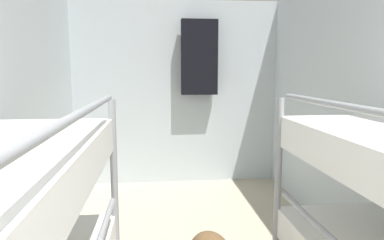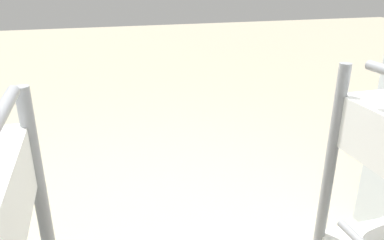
{
  "view_description": "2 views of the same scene",
  "coord_description": "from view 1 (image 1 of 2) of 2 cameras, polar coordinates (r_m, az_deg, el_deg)",
  "views": [
    {
      "loc": [
        -0.27,
        0.22,
        1.42
      ],
      "look_at": [
        -0.02,
        2.58,
        1.08
      ],
      "focal_mm": 32.0,
      "sensor_mm": 36.0,
      "label": 1
    },
    {
      "loc": [
        0.34,
        1.68,
        1.56
      ],
      "look_at": [
        0.03,
        0.57,
        1.09
      ],
      "focal_mm": 35.0,
      "sensor_mm": 36.0,
      "label": 2
    }
  ],
  "objects": [
    {
      "name": "wall_back",
      "position": [
        4.35,
        -2.62,
        4.43
      ],
      "size": [
        2.67,
        0.06,
        2.29
      ],
      "color": "silver",
      "rests_on": "ground_plane"
    },
    {
      "name": "hanging_coat",
      "position": [
        4.22,
        1.23,
        10.38
      ],
      "size": [
        0.44,
        0.12,
        0.9
      ],
      "color": "black"
    }
  ]
}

